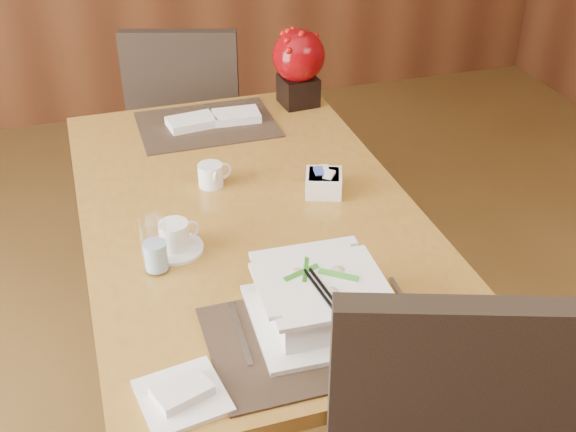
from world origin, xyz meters
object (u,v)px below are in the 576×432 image
object	(u,v)px
far_chair	(189,123)
sugar_caddy	(324,183)
coffee_cup	(175,239)
creamer_jug	(211,175)
soup_setting	(319,300)
dining_table	(250,237)
berry_decor	(298,63)
bread_plate	(182,396)
water_glass	(155,245)

from	to	relation	value
far_chair	sugar_caddy	bearing A→B (deg)	119.41
coffee_cup	far_chair	bearing A→B (deg)	78.35
creamer_jug	soup_setting	bearing A→B (deg)	-93.10
creamer_jug	sugar_caddy	bearing A→B (deg)	-36.17
dining_table	soup_setting	size ratio (longest dim) A/B	4.98
berry_decor	sugar_caddy	bearing A→B (deg)	-101.39
coffee_cup	bread_plate	xyz separation A→B (m)	(-0.07, -0.50, -0.03)
sugar_caddy	far_chair	world-z (taller)	far_chair
creamer_jug	bread_plate	xyz separation A→B (m)	(-0.23, -0.79, -0.03)
far_chair	dining_table	bearing A→B (deg)	106.67
dining_table	coffee_cup	bearing A→B (deg)	-148.62
soup_setting	far_chair	distance (m)	1.54
dining_table	coffee_cup	distance (m)	0.30
far_chair	berry_decor	bearing A→B (deg)	148.35
dining_table	far_chair	size ratio (longest dim) A/B	1.55
berry_decor	bread_plate	distance (m)	1.43
berry_decor	creamer_jug	bearing A→B (deg)	-131.49
dining_table	soup_setting	xyz separation A→B (m)	(0.03, -0.50, 0.16)
bread_plate	water_glass	bearing A→B (deg)	87.72
sugar_caddy	far_chair	distance (m)	1.05
dining_table	soup_setting	bearing A→B (deg)	-86.82
sugar_caddy	bread_plate	world-z (taller)	sugar_caddy
water_glass	creamer_jug	xyz separation A→B (m)	(0.21, 0.36, -0.04)
dining_table	creamer_jug	xyz separation A→B (m)	(-0.07, 0.15, 0.13)
berry_decor	bread_plate	xyz separation A→B (m)	(-0.65, -1.26, -0.15)
soup_setting	creamer_jug	world-z (taller)	soup_setting
dining_table	berry_decor	world-z (taller)	berry_decor
berry_decor	far_chair	world-z (taller)	berry_decor
soup_setting	bread_plate	world-z (taller)	soup_setting
coffee_cup	creamer_jug	xyz separation A→B (m)	(0.15, 0.29, -0.00)
soup_setting	coffee_cup	xyz separation A→B (m)	(-0.25, 0.36, -0.02)
soup_setting	dining_table	bearing A→B (deg)	95.33
water_glass	bread_plate	world-z (taller)	water_glass
sugar_caddy	creamer_jug	bearing A→B (deg)	155.63
coffee_cup	sugar_caddy	world-z (taller)	coffee_cup
soup_setting	creamer_jug	xyz separation A→B (m)	(-0.10, 0.65, -0.02)
far_chair	coffee_cup	bearing A→B (deg)	95.64
dining_table	far_chair	world-z (taller)	far_chair
soup_setting	bread_plate	distance (m)	0.36
water_glass	creamer_jug	bearing A→B (deg)	59.59
soup_setting	bread_plate	xyz separation A→B (m)	(-0.33, -0.14, -0.05)
creamer_jug	bread_plate	distance (m)	0.82
sugar_caddy	bread_plate	distance (m)	0.84
soup_setting	far_chair	xyz separation A→B (m)	(-0.02, 1.52, -0.26)
water_glass	far_chair	distance (m)	1.29
creamer_jug	sugar_caddy	distance (m)	0.33
bread_plate	far_chair	distance (m)	1.69
sugar_caddy	coffee_cup	bearing A→B (deg)	-160.97
dining_table	creamer_jug	bearing A→B (deg)	115.36
soup_setting	berry_decor	distance (m)	1.18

